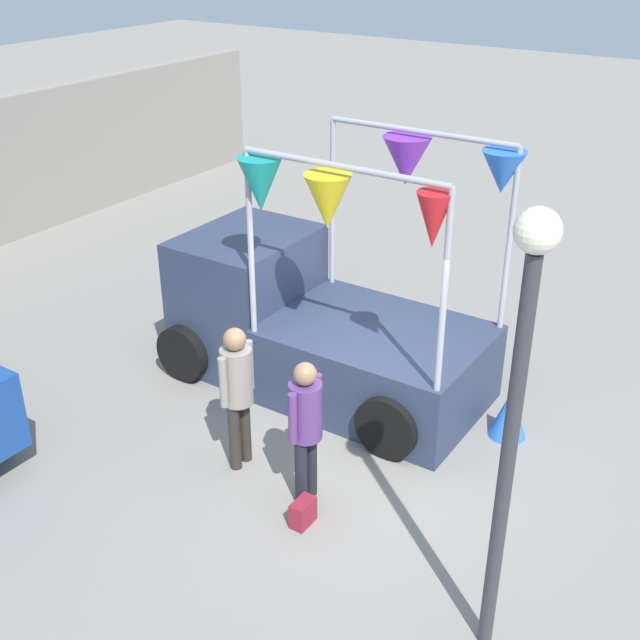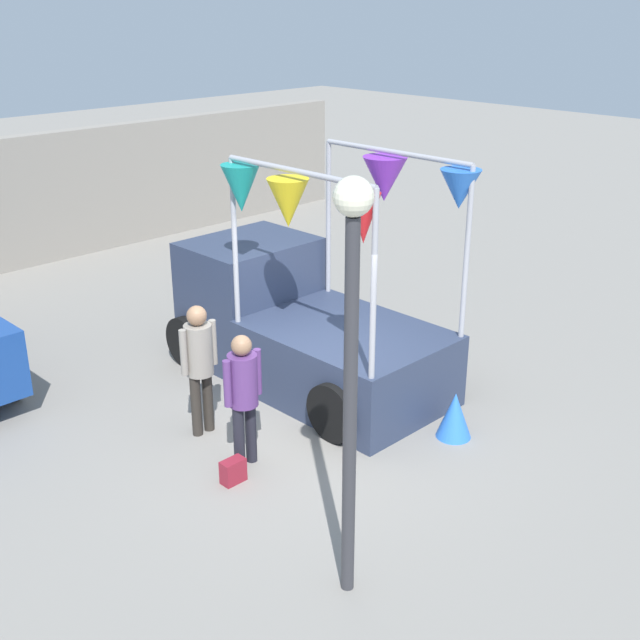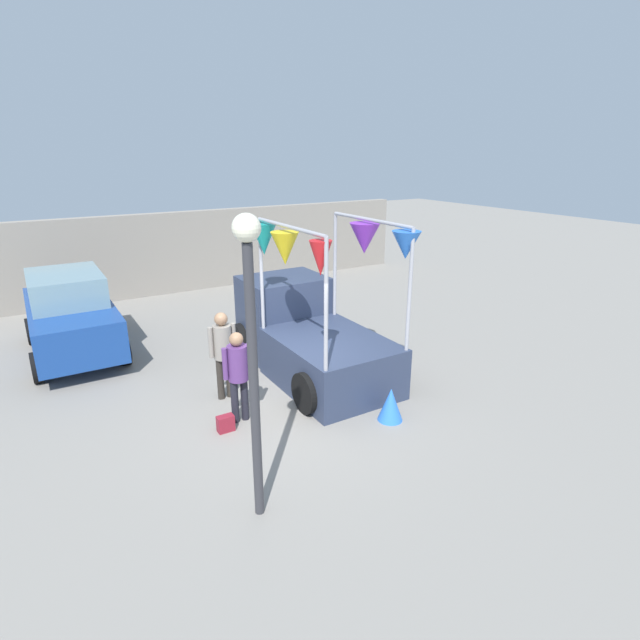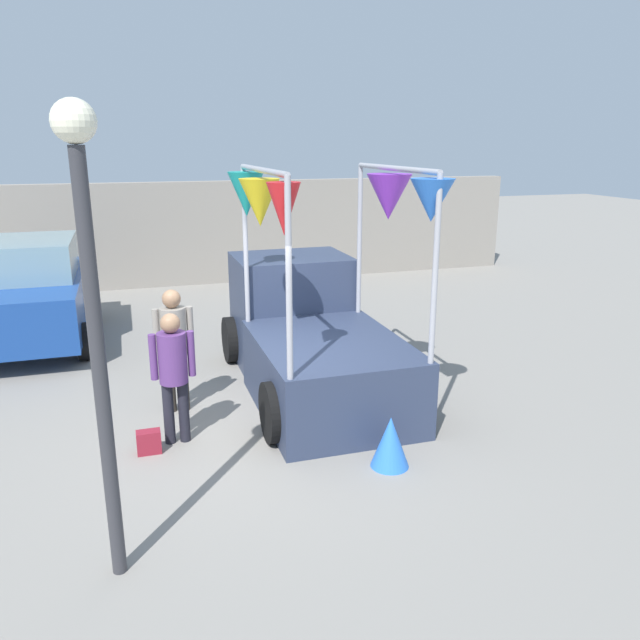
{
  "view_description": "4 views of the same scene",
  "coord_description": "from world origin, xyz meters",
  "px_view_note": "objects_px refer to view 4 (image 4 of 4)",
  "views": [
    {
      "loc": [
        -6.54,
        -3.89,
        5.51
      ],
      "look_at": [
        0.37,
        0.67,
        1.3
      ],
      "focal_mm": 45.0,
      "sensor_mm": 36.0,
      "label": 1
    },
    {
      "loc": [
        -6.11,
        -6.48,
        5.1
      ],
      "look_at": [
        0.46,
        0.2,
        1.31
      ],
      "focal_mm": 45.0,
      "sensor_mm": 36.0,
      "label": 2
    },
    {
      "loc": [
        -3.83,
        -7.38,
        4.48
      ],
      "look_at": [
        0.76,
        0.21,
        1.45
      ],
      "focal_mm": 28.0,
      "sensor_mm": 36.0,
      "label": 3
    },
    {
      "loc": [
        -1.45,
        -7.26,
        3.55
      ],
      "look_at": [
        0.83,
        0.03,
        1.37
      ],
      "focal_mm": 35.0,
      "sensor_mm": 36.0,
      "label": 4
    }
  ],
  "objects_px": {
    "vendor_truck": "(308,327)",
    "street_lamp": "(91,285)",
    "folded_kite_bundle_azure": "(390,442)",
    "person_customer": "(173,366)",
    "parked_car": "(34,292)",
    "person_vendor": "(174,339)",
    "handbag": "(149,442)"
  },
  "relations": [
    {
      "from": "vendor_truck",
      "to": "street_lamp",
      "type": "relative_size",
      "value": 1.05
    },
    {
      "from": "vendor_truck",
      "to": "folded_kite_bundle_azure",
      "type": "xyz_separation_m",
      "value": [
        0.16,
        -2.71,
        -0.6
      ]
    },
    {
      "from": "vendor_truck",
      "to": "person_customer",
      "type": "relative_size",
      "value": 2.48
    },
    {
      "from": "parked_car",
      "to": "person_customer",
      "type": "bearing_deg",
      "value": -66.69
    },
    {
      "from": "person_customer",
      "to": "street_lamp",
      "type": "distance_m",
      "value": 2.86
    },
    {
      "from": "person_vendor",
      "to": "folded_kite_bundle_azure",
      "type": "distance_m",
      "value": 3.22
    },
    {
      "from": "handbag",
      "to": "folded_kite_bundle_azure",
      "type": "distance_m",
      "value": 2.84
    },
    {
      "from": "street_lamp",
      "to": "vendor_truck",
      "type": "bearing_deg",
      "value": 53.0
    },
    {
      "from": "parked_car",
      "to": "folded_kite_bundle_azure",
      "type": "distance_m",
      "value": 7.56
    },
    {
      "from": "street_lamp",
      "to": "handbag",
      "type": "bearing_deg",
      "value": 80.71
    },
    {
      "from": "person_customer",
      "to": "folded_kite_bundle_azure",
      "type": "xyz_separation_m",
      "value": [
        2.25,
        -1.34,
        -0.68
      ]
    },
    {
      "from": "person_customer",
      "to": "folded_kite_bundle_azure",
      "type": "relative_size",
      "value": 2.72
    },
    {
      "from": "vendor_truck",
      "to": "person_customer",
      "type": "distance_m",
      "value": 2.5
    },
    {
      "from": "person_vendor",
      "to": "folded_kite_bundle_azure",
      "type": "relative_size",
      "value": 2.83
    },
    {
      "from": "street_lamp",
      "to": "person_customer",
      "type": "bearing_deg",
      "value": 73.24
    },
    {
      "from": "person_vendor",
      "to": "handbag",
      "type": "relative_size",
      "value": 6.07
    },
    {
      "from": "folded_kite_bundle_azure",
      "to": "person_customer",
      "type": "bearing_deg",
      "value": 149.24
    },
    {
      "from": "parked_car",
      "to": "person_vendor",
      "type": "xyz_separation_m",
      "value": [
        2.17,
        -3.88,
        0.08
      ]
    },
    {
      "from": "vendor_truck",
      "to": "folded_kite_bundle_azure",
      "type": "relative_size",
      "value": 6.74
    },
    {
      "from": "parked_car",
      "to": "person_vendor",
      "type": "bearing_deg",
      "value": -60.78
    },
    {
      "from": "person_customer",
      "to": "person_vendor",
      "type": "bearing_deg",
      "value": 84.45
    },
    {
      "from": "parked_car",
      "to": "folded_kite_bundle_azure",
      "type": "bearing_deg",
      "value": -54.95
    },
    {
      "from": "person_customer",
      "to": "person_vendor",
      "type": "distance_m",
      "value": 0.95
    },
    {
      "from": "person_vendor",
      "to": "street_lamp",
      "type": "distance_m",
      "value": 3.67
    },
    {
      "from": "vendor_truck",
      "to": "handbag",
      "type": "bearing_deg",
      "value": -147.04
    },
    {
      "from": "person_vendor",
      "to": "folded_kite_bundle_azure",
      "type": "xyz_separation_m",
      "value": [
        2.15,
        -2.28,
        -0.73
      ]
    },
    {
      "from": "person_customer",
      "to": "person_vendor",
      "type": "xyz_separation_m",
      "value": [
        0.09,
        0.95,
        0.04
      ]
    },
    {
      "from": "person_customer",
      "to": "person_vendor",
      "type": "relative_size",
      "value": 0.96
    },
    {
      "from": "vendor_truck",
      "to": "person_vendor",
      "type": "relative_size",
      "value": 2.38
    },
    {
      "from": "parked_car",
      "to": "handbag",
      "type": "xyz_separation_m",
      "value": [
        1.73,
        -5.03,
        -0.8
      ]
    },
    {
      "from": "parked_car",
      "to": "folded_kite_bundle_azure",
      "type": "relative_size",
      "value": 6.67
    },
    {
      "from": "street_lamp",
      "to": "folded_kite_bundle_azure",
      "type": "relative_size",
      "value": 6.42
    }
  ]
}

